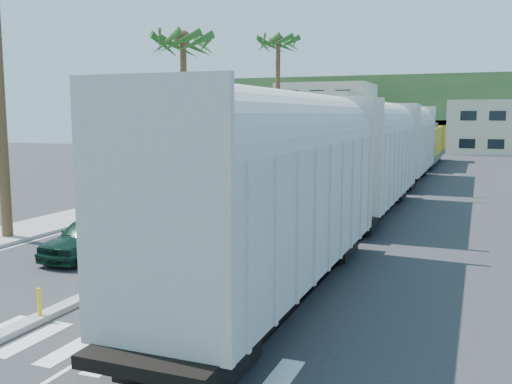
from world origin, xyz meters
TOP-DOWN VIEW (x-y plane):
  - ground at (0.00, 0.00)m, footprint 140.00×140.00m
  - sidewalk at (-8.50, 25.00)m, footprint 3.00×90.00m
  - rails at (5.00, 28.00)m, footprint 1.56×100.00m
  - median at (0.00, 19.96)m, footprint 0.45×60.00m
  - crosswalk at (0.00, -2.00)m, footprint 14.00×2.20m
  - lane_markings at (-2.15, 25.00)m, footprint 9.42×90.00m
  - freight_train at (5.00, 23.44)m, footprint 3.00×60.94m
  - palm_trees at (-8.10, 22.70)m, footprint 3.50×37.20m
  - buildings at (-6.41, 71.66)m, footprint 38.00×27.00m
  - hillside at (0.00, 100.00)m, footprint 80.00×20.00m
  - car_lead at (-2.95, 4.91)m, footprint 1.79×4.39m
  - car_second at (-3.20, 10.28)m, footprint 1.80×4.82m
  - car_third at (-4.11, 16.28)m, footprint 2.35×4.77m
  - car_rear at (-3.59, 21.45)m, footprint 2.81×5.15m
  - cyclist at (2.06, 0.87)m, footprint 0.94×2.05m

SIDE VIEW (x-z plane):
  - ground at x=0.00m, z-range 0.00..0.00m
  - lane_markings at x=-2.15m, z-range 0.00..0.01m
  - crosswalk at x=0.00m, z-range 0.00..0.01m
  - rails at x=5.00m, z-range 0.00..0.06m
  - sidewalk at x=-8.50m, z-range 0.00..0.15m
  - median at x=0.00m, z-range -0.34..0.51m
  - car_third at x=-4.11m, z-range 0.00..1.33m
  - car_rear at x=-3.59m, z-range 0.00..1.36m
  - car_lead at x=-2.95m, z-range 0.00..1.49m
  - cyclist at x=2.06m, z-range -0.42..1.92m
  - car_second at x=-3.20m, z-range 0.00..1.57m
  - freight_train at x=5.00m, z-range -0.02..5.83m
  - buildings at x=-6.41m, z-range -0.64..9.36m
  - hillside at x=0.00m, z-range 0.00..12.00m
  - palm_trees at x=-8.10m, z-range 3.93..17.68m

